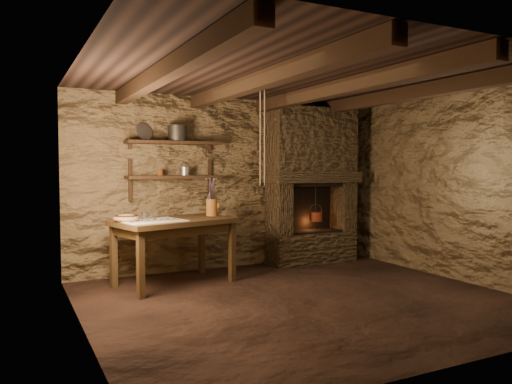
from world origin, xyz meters
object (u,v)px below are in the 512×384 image
wooden_bowl (126,219)px  iron_stockpot (177,134)px  stoneware_jug (212,199)px  work_table (174,249)px  red_pot (315,216)px

wooden_bowl → iron_stockpot: bearing=34.8°
stoneware_jug → iron_stockpot: 0.98m
work_table → iron_stockpot: 1.54m
stoneware_jug → red_pot: bearing=23.9°
iron_stockpot → red_pot: 2.40m
stoneware_jug → red_pot: 1.80m
wooden_bowl → iron_stockpot: 1.41m
red_pot → work_table: bearing=-169.9°
stoneware_jug → work_table: bearing=-147.2°
wooden_bowl → red_pot: (2.89, 0.43, -0.14)m
stoneware_jug → wooden_bowl: (-1.14, -0.19, -0.18)m
stoneware_jug → wooden_bowl: bearing=-154.4°
red_pot → iron_stockpot: bearing=176.7°
wooden_bowl → iron_stockpot: size_ratio=1.19×
wooden_bowl → iron_stockpot: (0.80, 0.55, 1.03)m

